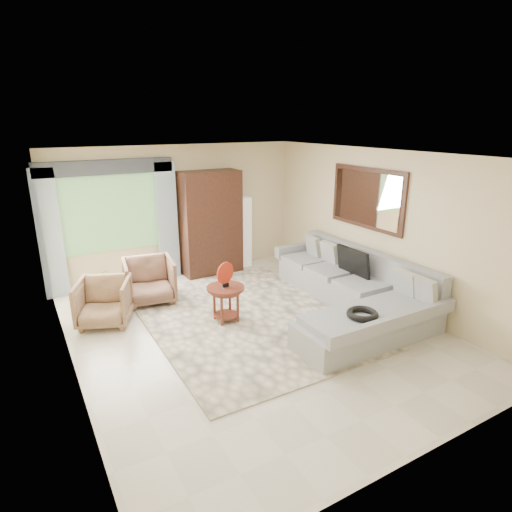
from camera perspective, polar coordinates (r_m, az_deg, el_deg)
ground at (r=6.57m, az=-0.37°, el=-9.91°), size 6.00×6.00×0.00m
area_rug at (r=6.95m, az=-1.32°, el=-8.20°), size 3.04×4.03×0.02m
sectional_sofa at (r=7.29m, az=12.66°, el=-5.02°), size 2.30×3.46×0.90m
tv_screen at (r=7.52m, az=12.82°, el=-0.76°), size 0.14×0.74×0.48m
garden_hose at (r=5.99m, az=14.00°, el=-7.51°), size 0.43×0.43×0.09m
coffee_table at (r=6.73m, az=-4.03°, el=-6.32°), size 0.59×0.59×0.59m
red_disc at (r=6.54m, az=-4.13°, el=-2.25°), size 0.33×0.14×0.34m
armchair_left at (r=7.04m, az=-19.61°, el=-5.80°), size 1.01×1.03×0.72m
armchair_right at (r=7.65m, az=-14.03°, el=-3.20°), size 0.94×0.96×0.77m
potted_plant at (r=7.97m, az=-20.91°, el=-3.78°), size 0.64×0.59×0.57m
armoire at (r=8.74m, az=-6.07°, el=4.39°), size 1.20×0.55×2.10m
floor_lamp at (r=9.20m, az=-1.61°, el=3.23°), size 0.24×0.24×1.50m
window at (r=8.34m, az=-18.91°, el=5.37°), size 1.80×0.04×1.40m
curtain_left at (r=8.18m, az=-25.80°, el=2.52°), size 0.40×0.08×2.30m
curtain_right at (r=8.56m, az=-11.74°, el=4.53°), size 0.40×0.08×2.30m
valance at (r=8.15m, az=-19.41°, el=11.12°), size 2.40×0.12×0.26m
wall_mirror at (r=7.71m, az=14.54°, el=7.46°), size 0.05×1.70×1.05m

